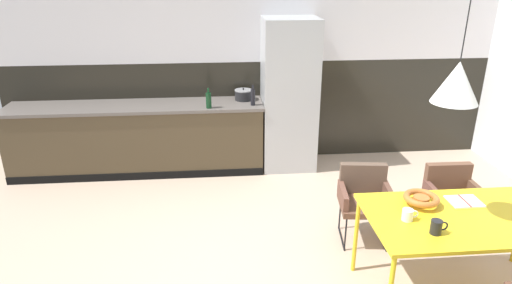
{
  "coord_description": "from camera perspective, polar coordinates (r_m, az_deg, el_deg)",
  "views": [
    {
      "loc": [
        -0.52,
        -2.9,
        2.54
      ],
      "look_at": [
        -0.19,
        0.89,
        1.04
      ],
      "focal_mm": 31.17,
      "sensor_mm": 36.0,
      "label": 1
    }
  ],
  "objects": [
    {
      "name": "armchair_by_stool",
      "position": [
        4.5,
        13.72,
        -6.45
      ],
      "size": [
        0.54,
        0.52,
        0.74
      ],
      "rotation": [
        0.0,
        0.0,
        3.02
      ],
      "color": "brown",
      "rests_on": "ground"
    },
    {
      "name": "refrigerator_column",
      "position": [
        5.82,
        4.26,
        5.96
      ],
      "size": [
        0.69,
        0.6,
        1.97
      ],
      "primitive_type": "cube",
      "color": "#ADAFB2",
      "rests_on": "ground"
    },
    {
      "name": "fruit_bowl",
      "position": [
        3.82,
        20.44,
        -6.84
      ],
      "size": [
        0.28,
        0.28,
        0.09
      ],
      "color": "#B2662D",
      "rests_on": "dining_table"
    },
    {
      "name": "kitchen_counter",
      "position": [
        6.01,
        -14.87,
        0.47
      ],
      "size": [
        3.26,
        0.63,
        0.91
      ],
      "color": "#473A26",
      "rests_on": "ground"
    },
    {
      "name": "back_wall_panel_upper",
      "position": [
        5.94,
        0.02,
        16.86
      ],
      "size": [
        6.69,
        0.12,
        1.37
      ],
      "primitive_type": "cube",
      "color": "silver",
      "rests_on": "back_wall_splashback_dark"
    },
    {
      "name": "mug_wide_latte",
      "position": [
        3.58,
        18.93,
        -8.83
      ],
      "size": [
        0.13,
        0.08,
        0.09
      ],
      "color": "white",
      "rests_on": "dining_table"
    },
    {
      "name": "back_wall_splashback_dark",
      "position": [
        6.2,
        0.02,
        4.13
      ],
      "size": [
        6.69,
        0.12,
        1.37
      ],
      "primitive_type": "cube",
      "color": "black",
      "rests_on": "ground"
    },
    {
      "name": "cooking_pot",
      "position": [
        5.86,
        -1.62,
        6.08
      ],
      "size": [
        0.23,
        0.23,
        0.16
      ],
      "color": "black",
      "rests_on": "kitchen_counter"
    },
    {
      "name": "armchair_near_window",
      "position": [
        4.8,
        23.83,
        -5.97
      ],
      "size": [
        0.5,
        0.48,
        0.73
      ],
      "rotation": [
        0.0,
        0.0,
        3.12
      ],
      "color": "brown",
      "rests_on": "ground"
    },
    {
      "name": "mug_tall_blue",
      "position": [
        3.48,
        22.17,
        -10.06
      ],
      "size": [
        0.13,
        0.08,
        0.11
      ],
      "color": "black",
      "rests_on": "dining_table"
    },
    {
      "name": "bottle_wine_green",
      "position": [
        5.62,
        -0.41,
        5.82
      ],
      "size": [
        0.06,
        0.06,
        0.26
      ],
      "color": "black",
      "rests_on": "kitchen_counter"
    },
    {
      "name": "bottle_vinegar_dark",
      "position": [
        5.54,
        -6.1,
        5.36
      ],
      "size": [
        0.07,
        0.07,
        0.25
      ],
      "color": "#0F3319",
      "rests_on": "kitchen_counter"
    },
    {
      "name": "open_book",
      "position": [
        4.03,
        25.18,
        -6.91
      ],
      "size": [
        0.26,
        0.21,
        0.02
      ],
      "color": "white",
      "rests_on": "dining_table"
    },
    {
      "name": "pendant_lamp_over_table_near",
      "position": [
        3.28,
        24.37,
        6.99
      ],
      "size": [
        0.31,
        0.31,
        1.01
      ],
      "color": "black"
    },
    {
      "name": "dining_table",
      "position": [
        3.87,
        25.76,
        -9.12
      ],
      "size": [
        1.59,
        0.87,
        0.76
      ],
      "color": "yellow",
      "rests_on": "ground"
    }
  ]
}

